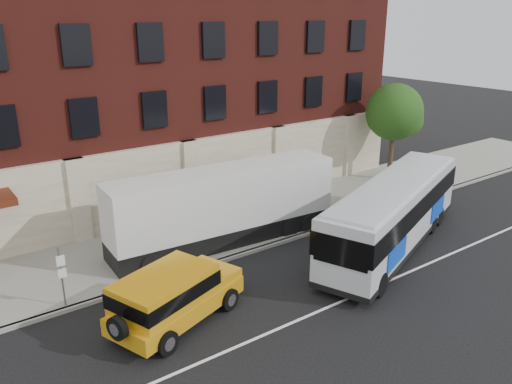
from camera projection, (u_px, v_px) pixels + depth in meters
ground at (347, 309)px, 19.31m from camera, size 120.00×120.00×0.00m
sidewalk at (219, 230)px, 26.16m from camera, size 60.00×6.00×0.15m
kerb at (253, 251)px, 23.87m from camera, size 60.00×0.25×0.15m
lane_line at (337, 303)px, 19.69m from camera, size 60.00×0.12×0.01m
building at (143, 66)px, 29.74m from camera, size 30.00×12.10×15.00m
sign_pole at (62, 275)px, 18.81m from camera, size 0.30×0.20×2.50m
street_tree at (395, 114)px, 32.62m from camera, size 3.60×3.60×6.20m
city_bus at (394, 211)px, 23.82m from camera, size 12.09×6.66×3.28m
yellow_suv at (172, 294)px, 18.01m from camera, size 5.52×3.66×2.06m
shipping_container at (224, 208)px, 24.22m from camera, size 11.19×2.98×3.69m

